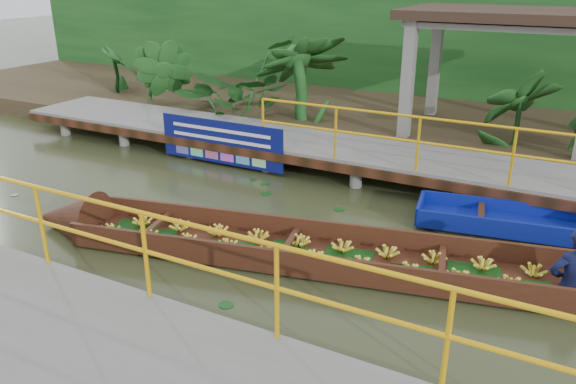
% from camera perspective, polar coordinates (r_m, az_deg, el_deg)
% --- Properties ---
extents(ground, '(80.00, 80.00, 0.00)m').
position_cam_1_polar(ground, '(9.32, -4.99, -3.74)').
color(ground, '#30371B').
rests_on(ground, ground).
extents(land_strip, '(30.00, 8.00, 0.45)m').
position_cam_1_polar(land_strip, '(15.72, 9.91, 7.52)').
color(land_strip, '#372D1B').
rests_on(land_strip, ground).
extents(far_dock, '(16.00, 2.06, 1.66)m').
position_cam_1_polar(far_dock, '(11.97, 3.86, 4.58)').
color(far_dock, slate).
rests_on(far_dock, ground).
extents(pavilion, '(4.40, 3.00, 3.00)m').
position_cam_1_polar(pavilion, '(13.49, 21.54, 15.28)').
color(pavilion, slate).
rests_on(pavilion, ground).
extents(foliage_backdrop, '(30.00, 0.80, 4.00)m').
position_cam_1_polar(foliage_backdrop, '(17.77, 12.94, 14.76)').
color(foliage_backdrop, '#154418').
rests_on(foliage_backdrop, ground).
extents(vendor_boat, '(10.84, 3.29, 2.26)m').
position_cam_1_polar(vendor_boat, '(8.06, 9.69, -6.38)').
color(vendor_boat, '#371B0F').
rests_on(vendor_boat, ground).
extents(moored_blue_boat, '(3.59, 1.43, 0.83)m').
position_cam_1_polar(moored_blue_boat, '(9.94, 26.61, -3.49)').
color(moored_blue_boat, navy).
rests_on(moored_blue_boat, ground).
extents(blue_banner, '(3.02, 0.04, 0.95)m').
position_cam_1_polar(blue_banner, '(12.10, -6.84, 5.06)').
color(blue_banner, '#0B125F').
rests_on(blue_banner, ground).
extents(tropical_plants, '(14.52, 1.52, 1.89)m').
position_cam_1_polar(tropical_plants, '(14.13, 0.45, 11.13)').
color(tropical_plants, '#154418').
rests_on(tropical_plants, ground).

